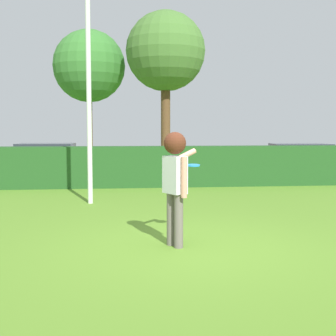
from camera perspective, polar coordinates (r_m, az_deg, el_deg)
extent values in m
plane|color=#5D8D2A|center=(7.22, 2.77, -9.86)|extent=(60.00, 60.00, 0.00)
cylinder|color=#6B615D|center=(7.26, 0.39, -6.37)|extent=(0.14, 0.14, 0.84)
cylinder|color=#6B615D|center=(7.10, 1.34, -6.63)|extent=(0.14, 0.14, 0.84)
cube|color=silver|center=(7.08, 0.87, -0.85)|extent=(0.38, 0.44, 0.58)
cylinder|color=tan|center=(7.41, 1.55, 1.27)|extent=(0.58, 0.38, 0.30)
cylinder|color=tan|center=(6.89, 2.02, -1.18)|extent=(0.09, 0.09, 0.62)
sphere|color=tan|center=(7.04, 0.87, 2.87)|extent=(0.22, 0.22, 0.22)
sphere|color=#4F2516|center=(7.04, 0.87, 3.12)|extent=(0.35, 0.35, 0.35)
cylinder|color=#268CE5|center=(7.65, 3.12, 0.34)|extent=(0.24, 0.24, 0.04)
cylinder|color=silver|center=(11.38, -9.83, 8.18)|extent=(0.12, 0.12, 5.01)
cube|color=#224F1F|center=(14.64, -1.86, 0.21)|extent=(27.41, 0.90, 1.28)
cube|color=#B7B7BC|center=(19.22, -14.94, 0.97)|extent=(4.27, 1.87, 0.55)
cube|color=#2D333D|center=(19.19, -14.97, 2.39)|extent=(2.26, 1.65, 0.40)
cylinder|color=black|center=(19.85, -10.28, 0.38)|extent=(0.60, 0.12, 0.60)
cylinder|color=black|center=(18.17, -10.88, -0.04)|extent=(0.60, 0.12, 0.60)
cylinder|color=black|center=(20.39, -18.52, 0.33)|extent=(0.60, 0.12, 0.60)
cylinder|color=black|center=(18.76, -19.83, -0.09)|extent=(0.60, 0.12, 0.60)
cube|color=#B21E1E|center=(18.91, 16.13, 0.88)|extent=(4.35, 2.13, 0.55)
cube|color=#2D333D|center=(18.89, 16.17, 2.32)|extent=(2.35, 1.78, 0.40)
cylinder|color=black|center=(20.19, 19.45, 0.26)|extent=(0.61, 0.16, 0.60)
cylinder|color=black|center=(19.41, 11.24, 0.26)|extent=(0.61, 0.16, 0.60)
cylinder|color=black|center=(17.75, 12.32, -0.18)|extent=(0.61, 0.16, 0.60)
cylinder|color=brown|center=(21.29, -0.30, 5.74)|extent=(0.43, 0.43, 4.29)
sphere|color=#477430|center=(21.58, -0.31, 14.37)|extent=(3.64, 3.64, 3.64)
cylinder|color=brown|center=(22.86, -9.71, 5.04)|extent=(0.25, 0.25, 3.84)
sphere|color=#38772F|center=(23.07, -9.81, 12.43)|extent=(3.50, 3.50, 3.50)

